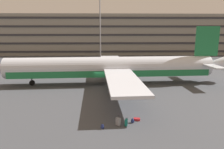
{
  "coord_description": "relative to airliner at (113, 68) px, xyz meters",
  "views": [
    {
      "loc": [
        0.67,
        -35.52,
        9.41
      ],
      "look_at": [
        1.59,
        -5.14,
        3.0
      ],
      "focal_mm": 33.97,
      "sensor_mm": 36.0,
      "label": 1
    }
  ],
  "objects": [
    {
      "name": "suitcase_scuffed",
      "position": [
        -0.03,
        -17.0,
        -2.46
      ],
      "size": [
        0.52,
        0.53,
        1.02
      ],
      "color": "gray",
      "rests_on": "ground_plane"
    },
    {
      "name": "suitcase_upright",
      "position": [
        0.77,
        -17.07,
        -2.52
      ],
      "size": [
        0.35,
        0.49,
        0.88
      ],
      "color": "#147266",
      "rests_on": "ground_plane"
    },
    {
      "name": "ground_plane",
      "position": [
        -1.92,
        -1.18,
        -2.89
      ],
      "size": [
        600.0,
        600.0,
        0.0
      ],
      "primitive_type": "plane",
      "color": "#424449"
    },
    {
      "name": "terminal_structure",
      "position": [
        -1.92,
        49.67,
        4.74
      ],
      "size": [
        176.07,
        14.65,
        15.25
      ],
      "color": "gray",
      "rests_on": "ground_plane"
    },
    {
      "name": "backpack_silver",
      "position": [
        1.49,
        -16.39,
        -2.67
      ],
      "size": [
        0.41,
        0.44,
        0.52
      ],
      "color": "navy",
      "rests_on": "ground_plane"
    },
    {
      "name": "light_mast_left",
      "position": [
        -2.97,
        34.75,
        9.57
      ],
      "size": [
        1.8,
        0.5,
        21.55
      ],
      "color": "gray",
      "rests_on": "ground_plane"
    },
    {
      "name": "airliner",
      "position": [
        0.0,
        0.0,
        0.0
      ],
      "size": [
        41.62,
        33.78,
        10.06
      ],
      "color": "silver",
      "rests_on": "ground_plane"
    },
    {
      "name": "backpack_teal",
      "position": [
        -1.61,
        -17.67,
        -2.65
      ],
      "size": [
        0.42,
        0.41,
        0.55
      ],
      "color": "navy",
      "rests_on": "ground_plane"
    },
    {
      "name": "suitcase_small",
      "position": [
        2.03,
        -15.75,
        -2.79
      ],
      "size": [
        0.77,
        0.61,
        0.21
      ],
      "color": "#B21E23",
      "rests_on": "ground_plane"
    }
  ]
}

